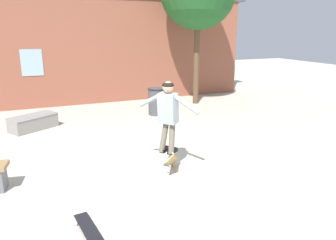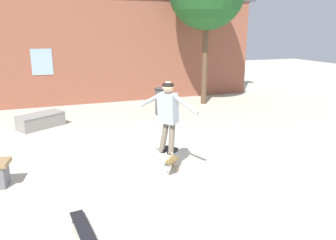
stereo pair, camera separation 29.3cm
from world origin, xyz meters
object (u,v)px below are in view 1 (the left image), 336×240
(skateboard_flipping, at_px, (172,160))
(skateboard_resting, at_px, (88,228))
(skate_ledge, at_px, (33,122))
(trash_bin, at_px, (156,101))
(skater, at_px, (168,111))

(skateboard_flipping, height_order, skateboard_resting, skateboard_flipping)
(skateboard_resting, bearing_deg, skate_ledge, -1.10)
(skate_ledge, xyz_separation_m, trash_bin, (3.76, 0.22, 0.25))
(trash_bin, relative_size, skater, 0.62)
(trash_bin, relative_size, skateboard_flipping, 1.36)
(trash_bin, xyz_separation_m, skater, (-1.37, -4.24, 0.77))
(skater, bearing_deg, skate_ledge, 83.10)
(skater, bearing_deg, trash_bin, 34.48)
(trash_bin, bearing_deg, skateboard_resting, -119.08)
(skater, bearing_deg, skateboard_flipping, -99.42)
(trash_bin, bearing_deg, skateboard_flipping, -106.88)
(skate_ledge, distance_m, skater, 4.79)
(skateboard_flipping, relative_size, skateboard_resting, 0.76)
(trash_bin, height_order, skater, skater)
(skate_ledge, bearing_deg, skateboard_flipping, -90.48)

